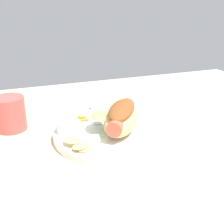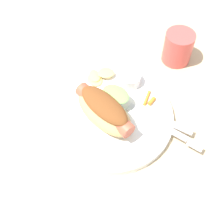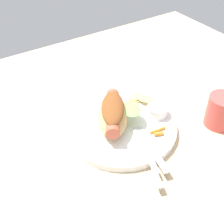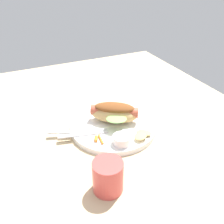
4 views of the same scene
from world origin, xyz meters
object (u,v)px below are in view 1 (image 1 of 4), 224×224
knife (95,112)px  fork (102,110)px  plate (112,133)px  sauce_ramekin (69,127)px  carrot_garnish (81,119)px  chips_pile (79,144)px  hot_dog (121,117)px  drinking_cup (10,114)px

knife → fork: bearing=-60.8°
plate → fork: 10.79cm
sauce_ramekin → carrot_garnish: size_ratio=1.24×
chips_pile → carrot_garnish: 12.76cm
plate → knife: bearing=95.4°
sauce_ramekin → hot_dog: bearing=-15.1°
hot_dog → knife: hot_dog is taller
hot_dog → chips_pile: hot_dog is taller
hot_dog → drinking_cup: size_ratio=2.02×
hot_dog → fork: 12.14cm
plate → drinking_cup: 23.47cm
carrot_garnish → plate: bearing=-53.8°
plate → hot_dog: 4.42cm
plate → drinking_cup: size_ratio=3.36×
fork → knife: bearing=125.0°
hot_dog → drinking_cup: (-22.18, 12.02, -0.88)cm
fork → chips_pile: (-9.73, -15.94, 0.46)cm
plate → hot_dog: (1.64, -1.09, 3.95)cm
sauce_ramekin → fork: bearing=40.9°
fork → carrot_garnish: bearing=139.4°
hot_dog → chips_pile: bearing=145.1°
fork → knife: 2.20cm
knife → drinking_cup: bearing=101.1°
plate → carrot_garnish: size_ratio=6.61×
carrot_garnish → sauce_ramekin: bearing=-127.0°
plate → chips_pile: chips_pile is taller
hot_dog → sauce_ramekin: (-10.71, 2.90, -1.92)cm
sauce_ramekin → drinking_cup: drinking_cup is taller
fork → chips_pile: size_ratio=2.33×
chips_pile → fork: bearing=58.6°
knife → sauce_ramekin: bearing=149.1°
fork → plate: bearing=-166.9°
fork → chips_pile: chips_pile is taller
hot_dog → sauce_ramekin: 11.26cm
knife → chips_pile: size_ratio=1.98×
plate → sauce_ramekin: bearing=168.7°
plate → carrot_garnish: carrot_garnish is taller
fork → knife: same height
sauce_ramekin → carrot_garnish: (3.93, 5.22, -0.85)cm
sauce_ramekin → chips_pile: bearing=-85.9°
hot_dog → fork: hot_dog is taller
hot_dog → drinking_cup: same height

